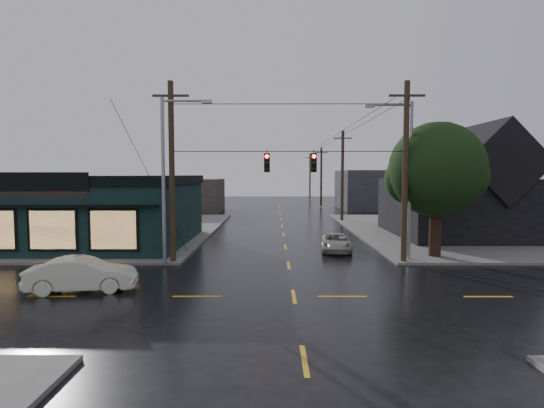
{
  "coord_description": "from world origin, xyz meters",
  "views": [
    {
      "loc": [
        -0.84,
        -17.14,
        5.02
      ],
      "look_at": [
        -0.92,
        6.12,
        3.4
      ],
      "focal_mm": 28.0,
      "sensor_mm": 36.0,
      "label": 1
    }
  ],
  "objects_px": {
    "utility_pole_nw": "(173,263)",
    "sedan_cream": "(82,274)",
    "corner_tree": "(437,170)",
    "utility_pole_ne": "(403,264)",
    "suv_silver": "(337,242)"
  },
  "relations": [
    {
      "from": "utility_pole_nw",
      "to": "sedan_cream",
      "type": "height_order",
      "value": "utility_pole_nw"
    },
    {
      "from": "corner_tree",
      "to": "utility_pole_ne",
      "type": "bearing_deg",
      "value": -146.76
    },
    {
      "from": "corner_tree",
      "to": "utility_pole_ne",
      "type": "distance_m",
      "value": 5.97
    },
    {
      "from": "utility_pole_ne",
      "to": "suv_silver",
      "type": "distance_m",
      "value": 5.07
    },
    {
      "from": "utility_pole_ne",
      "to": "sedan_cream",
      "type": "xyz_separation_m",
      "value": [
        -15.58,
        -5.7,
        0.73
      ]
    },
    {
      "from": "sedan_cream",
      "to": "utility_pole_ne",
      "type": "bearing_deg",
      "value": -79.75
    },
    {
      "from": "corner_tree",
      "to": "utility_pole_nw",
      "type": "bearing_deg",
      "value": -174.31
    },
    {
      "from": "corner_tree",
      "to": "utility_pole_nw",
      "type": "height_order",
      "value": "corner_tree"
    },
    {
      "from": "corner_tree",
      "to": "utility_pole_ne",
      "type": "height_order",
      "value": "corner_tree"
    },
    {
      "from": "utility_pole_ne",
      "to": "suv_silver",
      "type": "relative_size",
      "value": 2.46
    },
    {
      "from": "utility_pole_ne",
      "to": "suv_silver",
      "type": "bearing_deg",
      "value": 129.38
    },
    {
      "from": "sedan_cream",
      "to": "suv_silver",
      "type": "relative_size",
      "value": 1.08
    },
    {
      "from": "utility_pole_nw",
      "to": "corner_tree",
      "type": "bearing_deg",
      "value": 5.69
    },
    {
      "from": "corner_tree",
      "to": "suv_silver",
      "type": "relative_size",
      "value": 1.93
    },
    {
      "from": "utility_pole_ne",
      "to": "sedan_cream",
      "type": "bearing_deg",
      "value": -159.89
    }
  ]
}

